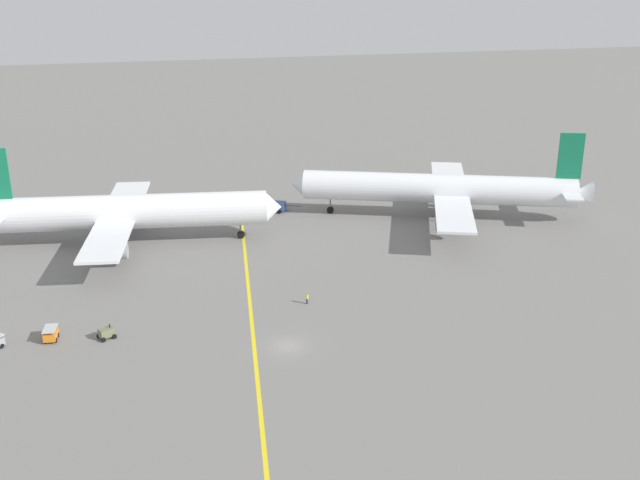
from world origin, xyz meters
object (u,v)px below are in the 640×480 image
airliner_at_gate_left (129,212)px  gse_baggage_cart_trailing (51,334)px  pushback_tug (268,205)px  airliner_being_pushed (440,189)px  gse_gpu_cart_small (106,333)px  ground_crew_wing_walker_right (307,298)px

airliner_at_gate_left → gse_baggage_cart_trailing: 36.30m
pushback_tug → airliner_being_pushed: bearing=-21.0°
pushback_tug → gse_baggage_cart_trailing: 58.78m
pushback_tug → gse_gpu_cart_small: 55.80m
pushback_tug → gse_baggage_cart_trailing: pushback_tug is taller
airliner_being_pushed → ground_crew_wing_walker_right: 45.91m
airliner_at_gate_left → pushback_tug: airliner_at_gate_left is taller
airliner_at_gate_left → ground_crew_wing_walker_right: bearing=-53.1°
gse_gpu_cart_small → ground_crew_wing_walker_right: size_ratio=1.61×
airliner_being_pushed → pushback_tug: airliner_being_pushed is taller
gse_gpu_cart_small → ground_crew_wing_walker_right: (27.49, 3.88, 0.04)m
airliner_at_gate_left → airliner_being_pushed: 56.96m
airliner_being_pushed → airliner_at_gate_left: bearing=179.7°
gse_gpu_cart_small → ground_crew_wing_walker_right: gse_gpu_cart_small is taller
airliner_at_gate_left → pushback_tug: 28.87m
airliner_at_gate_left → ground_crew_wing_walker_right: size_ratio=32.34×
pushback_tug → gse_gpu_cart_small: pushback_tug is taller
pushback_tug → gse_baggage_cart_trailing: bearing=-128.6°
airliner_being_pushed → gse_baggage_cart_trailing: (-67.49, -34.10, -4.70)m
airliner_at_gate_left → pushback_tug: (26.14, 11.50, -4.22)m
ground_crew_wing_walker_right → gse_gpu_cart_small: bearing=-172.0°
pushback_tug → gse_gpu_cart_small: bearing=-122.2°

